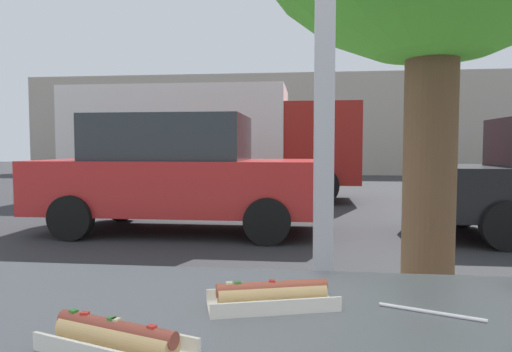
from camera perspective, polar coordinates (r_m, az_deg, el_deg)
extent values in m
plane|color=#2D2D30|center=(9.21, 6.65, -4.67)|extent=(60.00, 60.00, 0.00)
cube|color=#404245|center=(1.19, 8.26, -12.12)|extent=(2.32, 0.02, 0.02)
cube|color=#A89E8E|center=(22.58, 6.59, 6.32)|extent=(28.00, 1.20, 4.80)
cube|color=silver|center=(0.93, 2.02, -15.65)|extent=(0.26, 0.15, 0.01)
cube|color=silver|center=(0.89, 2.62, -15.89)|extent=(0.24, 0.08, 0.03)
cube|color=silver|center=(0.97, 1.47, -14.21)|extent=(0.24, 0.08, 0.03)
cylinder|color=tan|center=(0.93, 2.02, -14.31)|extent=(0.21, 0.10, 0.04)
cylinder|color=#9E4733|center=(0.92, 2.02, -13.60)|extent=(0.22, 0.09, 0.03)
cube|color=beige|center=(0.91, -3.32, -13.13)|extent=(0.01, 0.01, 0.01)
cube|color=red|center=(0.92, 1.99, -12.89)|extent=(0.01, 0.01, 0.01)
cube|color=#337A2D|center=(0.91, -2.26, -13.09)|extent=(0.01, 0.01, 0.01)
cube|color=silver|center=(0.78, -16.86, -19.93)|extent=(0.26, 0.16, 0.01)
cube|color=silver|center=(0.80, -14.75, -18.26)|extent=(0.23, 0.08, 0.03)
cylinder|color=tan|center=(0.77, -16.89, -18.35)|extent=(0.21, 0.10, 0.04)
cylinder|color=brown|center=(0.76, -16.91, -17.51)|extent=(0.21, 0.09, 0.03)
cube|color=#337A2D|center=(0.81, -21.52, -15.33)|extent=(0.02, 0.01, 0.01)
cube|color=#337A2D|center=(0.76, -17.29, -16.57)|extent=(0.01, 0.01, 0.01)
cube|color=red|center=(0.80, -20.32, -15.69)|extent=(0.01, 0.01, 0.01)
cube|color=beige|center=(0.76, -16.87, -16.68)|extent=(0.01, 0.01, 0.01)
cube|color=red|center=(0.72, -12.70, -17.79)|extent=(0.01, 0.01, 0.01)
cylinder|color=white|center=(0.95, 20.72, -15.40)|extent=(0.18, 0.08, 0.01)
cube|color=red|center=(7.31, -8.91, -1.16)|extent=(4.48, 1.79, 0.80)
cube|color=#282D33|center=(7.34, -10.46, 4.63)|extent=(2.33, 1.58, 0.69)
cylinder|color=black|center=(8.00, 2.51, -3.58)|extent=(0.64, 0.18, 0.64)
cylinder|color=black|center=(6.24, 1.37, -5.63)|extent=(0.64, 0.18, 0.64)
cylinder|color=black|center=(8.65, -16.22, -3.18)|extent=(0.64, 0.18, 0.64)
cylinder|color=black|center=(7.05, -21.85, -4.82)|extent=(0.64, 0.18, 0.64)
cylinder|color=black|center=(8.37, 23.86, -3.57)|extent=(0.64, 0.18, 0.64)
cylinder|color=black|center=(6.70, 28.47, -5.42)|extent=(0.64, 0.18, 0.64)
cube|color=silver|center=(11.94, -9.43, 4.96)|extent=(5.40, 2.20, 2.33)
cube|color=maroon|center=(11.49, 7.67, 3.96)|extent=(1.90, 2.10, 1.90)
cylinder|color=black|center=(12.57, 7.53, -0.41)|extent=(0.90, 0.24, 0.90)
cylinder|color=black|center=(10.47, 7.75, -1.20)|extent=(0.90, 0.24, 0.90)
cylinder|color=black|center=(13.32, -12.31, -0.23)|extent=(0.90, 0.24, 0.90)
cylinder|color=black|center=(11.27, -15.91, -0.97)|extent=(0.90, 0.24, 0.90)
cylinder|color=brown|center=(2.62, 20.54, -0.68)|extent=(0.27, 0.27, 2.04)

